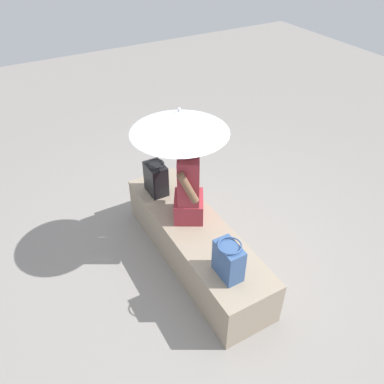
{
  "coord_description": "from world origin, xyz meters",
  "views": [
    {
      "loc": [
        2.4,
        -1.4,
        3.01
      ],
      "look_at": [
        -0.09,
        0.01,
        0.82
      ],
      "focal_mm": 36.45,
      "sensor_mm": 36.0,
      "label": 1
    }
  ],
  "objects_px": {
    "parasol": "(179,122)",
    "tote_bag_canvas": "(229,260)",
    "person_seated": "(189,184)",
    "handbag_black": "(156,178)"
  },
  "relations": [
    {
      "from": "parasol",
      "to": "handbag_black",
      "type": "height_order",
      "value": "parasol"
    },
    {
      "from": "parasol",
      "to": "person_seated",
      "type": "bearing_deg",
      "value": 40.51
    },
    {
      "from": "person_seated",
      "to": "handbag_black",
      "type": "distance_m",
      "value": 0.56
    },
    {
      "from": "person_seated",
      "to": "handbag_black",
      "type": "height_order",
      "value": "person_seated"
    },
    {
      "from": "handbag_black",
      "to": "person_seated",
      "type": "bearing_deg",
      "value": 12.62
    },
    {
      "from": "person_seated",
      "to": "parasol",
      "type": "distance_m",
      "value": 0.63
    },
    {
      "from": "parasol",
      "to": "tote_bag_canvas",
      "type": "height_order",
      "value": "parasol"
    },
    {
      "from": "parasol",
      "to": "handbag_black",
      "type": "distance_m",
      "value": 0.95
    },
    {
      "from": "tote_bag_canvas",
      "to": "person_seated",
      "type": "bearing_deg",
      "value": 174.02
    },
    {
      "from": "parasol",
      "to": "tote_bag_canvas",
      "type": "xyz_separation_m",
      "value": [
        0.88,
        -0.03,
        -0.85
      ]
    }
  ]
}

